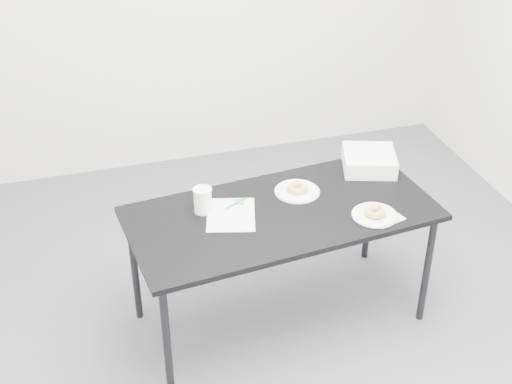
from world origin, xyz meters
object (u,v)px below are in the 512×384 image
object	(u,v)px
table	(282,220)
scorecard	(231,215)
donut_far	(297,188)
bakery_box	(369,160)
pen	(236,203)
plate_near	(375,215)
donut_near	(375,212)
plate_far	(297,191)
coffee_cup	(203,200)

from	to	relation	value
table	scorecard	distance (m)	0.27
table	donut_far	bearing A→B (deg)	42.09
table	bakery_box	size ratio (longest dim) A/B	5.75
donut_far	pen	bearing A→B (deg)	-176.13
plate_near	donut_near	distance (m)	0.02
plate_far	coffee_cup	size ratio (longest dim) A/B	1.78
plate_far	coffee_cup	xyz separation A→B (m)	(-0.52, -0.04, 0.06)
table	plate_near	xyz separation A→B (m)	(0.43, -0.18, 0.06)
scorecard	plate_far	size ratio (longest dim) A/B	1.27
table	bakery_box	bearing A→B (deg)	18.82
pen	donut_far	size ratio (longest dim) A/B	1.25
donut_far	scorecard	bearing A→B (deg)	-164.54
plate_far	coffee_cup	world-z (taller)	coffee_cup
pen	table	bearing A→B (deg)	-59.57
scorecard	plate_near	size ratio (longest dim) A/B	1.32
plate_near	bakery_box	world-z (taller)	bakery_box
donut_near	plate_far	distance (m)	0.44
plate_near	bakery_box	size ratio (longest dim) A/B	0.81
plate_near	donut_near	size ratio (longest dim) A/B	2.13
pen	coffee_cup	world-z (taller)	coffee_cup
scorecard	plate_near	xyz separation A→B (m)	(0.69, -0.22, 0.00)
scorecard	table	bearing A→B (deg)	5.98
scorecard	donut_far	world-z (taller)	donut_far
pen	donut_far	world-z (taller)	donut_far
scorecard	plate_near	world-z (taller)	plate_near
plate_far	donut_far	world-z (taller)	donut_far
table	plate_far	size ratio (longest dim) A/B	6.77
plate_near	donut_near	world-z (taller)	donut_near
donut_near	plate_far	world-z (taller)	donut_near
pen	coffee_cup	size ratio (longest dim) A/B	1.05
table	coffee_cup	bearing A→B (deg)	157.77
pen	bakery_box	xyz separation A→B (m)	(0.81, 0.15, 0.04)
scorecard	donut_far	size ratio (longest dim) A/B	2.70
pen	plate_near	size ratio (longest dim) A/B	0.61
plate_near	plate_far	size ratio (longest dim) A/B	0.96
donut_near	bakery_box	distance (m)	0.49
table	coffee_cup	size ratio (longest dim) A/B	12.04
plate_far	bakery_box	xyz separation A→B (m)	(0.47, 0.13, 0.04)
coffee_cup	table	bearing A→B (deg)	-16.41
donut_near	bakery_box	world-z (taller)	bakery_box
scorecard	pen	bearing A→B (deg)	74.17
bakery_box	table	bearing A→B (deg)	-137.23
donut_far	coffee_cup	xyz separation A→B (m)	(-0.52, -0.04, 0.04)
scorecard	coffee_cup	bearing A→B (deg)	165.85
scorecard	plate_near	bearing A→B (deg)	-2.35
coffee_cup	donut_far	bearing A→B (deg)	4.15
donut_far	bakery_box	world-z (taller)	bakery_box
plate_near	bakery_box	distance (m)	0.49
plate_near	bakery_box	bearing A→B (deg)	69.39
donut_near	plate_far	size ratio (longest dim) A/B	0.45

